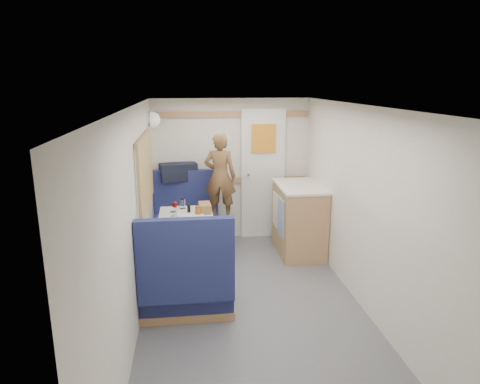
{
  "coord_description": "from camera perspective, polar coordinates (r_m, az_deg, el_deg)",
  "views": [
    {
      "loc": [
        -0.59,
        -3.68,
        2.21
      ],
      "look_at": [
        -0.04,
        0.9,
        1.02
      ],
      "focal_mm": 32.0,
      "sensor_mm": 36.0,
      "label": 1
    }
  ],
  "objects": [
    {
      "name": "tumbler_mid",
      "position": [
        5.23,
        -7.7,
        -1.56
      ],
      "size": [
        0.07,
        0.07,
        0.12
      ],
      "primitive_type": "cylinder",
      "color": "white",
      "rests_on": "dinette_table"
    },
    {
      "name": "cheese_block",
      "position": [
        4.66,
        -7.58,
        -3.84
      ],
      "size": [
        0.12,
        0.09,
        0.04
      ],
      "primitive_type": "cube",
      "rotation": [
        0.0,
        0.0,
        -0.24
      ],
      "color": "#E7CB85",
      "rests_on": "tray"
    },
    {
      "name": "bread_loaf",
      "position": [
        5.07,
        -4.71,
        -2.09
      ],
      "size": [
        0.15,
        0.26,
        0.1
      ],
      "primitive_type": "cube",
      "rotation": [
        0.0,
        0.0,
        0.06
      ],
      "color": "brown",
      "rests_on": "dinette_table"
    },
    {
      "name": "wall_right",
      "position": [
        4.23,
        17.07,
        -2.85
      ],
      "size": [
        0.02,
        4.5,
        2.0
      ],
      "primitive_type": "cube",
      "color": "silver",
      "rests_on": "floor"
    },
    {
      "name": "ceiling",
      "position": [
        3.73,
        2.31,
        11.2
      ],
      "size": [
        4.5,
        4.5,
        0.0
      ],
      "primitive_type": "plane",
      "rotation": [
        3.14,
        0.0,
        0.0
      ],
      "color": "silver",
      "rests_on": "wall_back"
    },
    {
      "name": "bench_near",
      "position": [
        4.27,
        -7.08,
        -12.27
      ],
      "size": [
        0.9,
        0.59,
        1.05
      ],
      "color": "navy",
      "rests_on": "floor"
    },
    {
      "name": "wall_back",
      "position": [
        6.08,
        -1.16,
        2.96
      ],
      "size": [
        2.2,
        0.02,
        2.0
      ],
      "primitive_type": "cube",
      "color": "silver",
      "rests_on": "floor"
    },
    {
      "name": "dome_light",
      "position": [
        5.57,
        -11.64,
        9.41
      ],
      "size": [
        0.2,
        0.2,
        0.2
      ],
      "primitive_type": "sphere",
      "color": "white",
      "rests_on": "wall_left"
    },
    {
      "name": "tray",
      "position": [
        4.84,
        -6.32,
        -3.47
      ],
      "size": [
        0.35,
        0.41,
        0.02
      ],
      "primitive_type": "cube",
      "rotation": [
        0.0,
        0.0,
        0.19
      ],
      "color": "white",
      "rests_on": "dinette_table"
    },
    {
      "name": "beer_glass",
      "position": [
        4.94,
        -5.59,
        -2.51
      ],
      "size": [
        0.07,
        0.07,
        0.11
      ],
      "primitive_type": "cylinder",
      "color": "#8E4C14",
      "rests_on": "dinette_table"
    },
    {
      "name": "orange_fruit",
      "position": [
        4.61,
        -6.04,
        -3.83
      ],
      "size": [
        0.07,
        0.07,
        0.07
      ],
      "primitive_type": "sphere",
      "color": "orange",
      "rests_on": "tray"
    },
    {
      "name": "galley_counter",
      "position": [
        5.69,
        7.82,
        -3.54
      ],
      "size": [
        0.57,
        0.92,
        0.92
      ],
      "color": "#9D7D46",
      "rests_on": "floor"
    },
    {
      "name": "floor",
      "position": [
        4.33,
        2.03,
        -16.24
      ],
      "size": [
        4.5,
        4.5,
        0.0
      ],
      "primitive_type": "plane",
      "color": "#515156",
      "rests_on": "ground"
    },
    {
      "name": "tumbler_left",
      "position": [
        4.73,
        -8.88,
        -3.32
      ],
      "size": [
        0.07,
        0.07,
        0.12
      ],
      "primitive_type": "cylinder",
      "color": "silver",
      "rests_on": "dinette_table"
    },
    {
      "name": "salt_grinder",
      "position": [
        4.77,
        -8.35,
        -3.42
      ],
      "size": [
        0.03,
        0.03,
        0.08
      ],
      "primitive_type": "cylinder",
      "color": "white",
      "rests_on": "dinette_table"
    },
    {
      "name": "person",
      "position": [
        5.57,
        -2.67,
        2.09
      ],
      "size": [
        0.47,
        0.36,
        1.14
      ],
      "primitive_type": "imported",
      "rotation": [
        0.0,
        0.0,
        2.92
      ],
      "color": "brown",
      "rests_on": "bench_far"
    },
    {
      "name": "bench_far",
      "position": [
        5.86,
        -7.1,
        -4.68
      ],
      "size": [
        0.9,
        0.59,
        1.05
      ],
      "color": "navy",
      "rests_on": "floor"
    },
    {
      "name": "wine_glass",
      "position": [
        4.96,
        -8.69,
        -1.74
      ],
      "size": [
        0.08,
        0.08,
        0.17
      ],
      "color": "white",
      "rests_on": "dinette_table"
    },
    {
      "name": "duffel_bag",
      "position": [
        5.92,
        -8.23,
        2.68
      ],
      "size": [
        0.54,
        0.35,
        0.24
      ],
      "primitive_type": "cube",
      "rotation": [
        0.0,
        0.0,
        0.24
      ],
      "color": "black",
      "rests_on": "ledge"
    },
    {
      "name": "pepper_grinder",
      "position": [
        5.04,
        -6.84,
        -2.23
      ],
      "size": [
        0.04,
        0.04,
        0.11
      ],
      "primitive_type": "cylinder",
      "color": "black",
      "rests_on": "dinette_table"
    },
    {
      "name": "rear_door",
      "position": [
        6.12,
        3.07,
        2.74
      ],
      "size": [
        0.62,
        0.12,
        1.86
      ],
      "color": "white",
      "rests_on": "wall_back"
    },
    {
      "name": "dinette_table",
      "position": [
        4.96,
        -7.19,
        -5.03
      ],
      "size": [
        0.62,
        0.92,
        0.72
      ],
      "color": "white",
      "rests_on": "floor"
    },
    {
      "name": "oak_trim_low",
      "position": [
        6.09,
        -1.14,
        1.54
      ],
      "size": [
        2.15,
        0.02,
        0.08
      ],
      "primitive_type": "cube",
      "color": "#9D7D46",
      "rests_on": "wall_back"
    },
    {
      "name": "wall_left",
      "position": [
        3.91,
        -14.03,
        -4.05
      ],
      "size": [
        0.02,
        4.5,
        2.0
      ],
      "primitive_type": "cube",
      "color": "silver",
      "rests_on": "floor"
    },
    {
      "name": "side_window",
      "position": [
        4.8,
        -12.58,
        2.56
      ],
      "size": [
        0.04,
        1.3,
        0.72
      ],
      "primitive_type": "cube",
      "color": "gray",
      "rests_on": "wall_left"
    },
    {
      "name": "oak_trim_high",
      "position": [
        5.95,
        -1.18,
        10.3
      ],
      "size": [
        2.15,
        0.02,
        0.08
      ],
      "primitive_type": "cube",
      "color": "#9D7D46",
      "rests_on": "wall_back"
    },
    {
      "name": "ledge",
      "position": [
        5.95,
        -7.27,
        1.41
      ],
      "size": [
        0.9,
        0.14,
        0.04
      ],
      "primitive_type": "cube",
      "color": "#9D7D46",
      "rests_on": "bench_far"
    }
  ]
}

